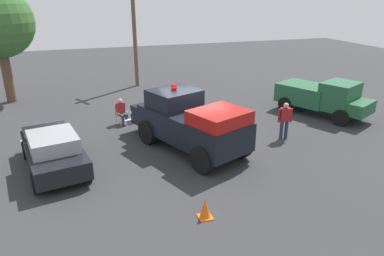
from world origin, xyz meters
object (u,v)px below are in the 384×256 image
object	(u,v)px
classic_hot_rod	(53,150)
traffic_cone	(205,209)
vintage_fire_truck	(188,121)
lawn_chair_near_truck	(121,112)
utility_pole	(134,27)
spectator_seated	(122,111)
spectator_standing	(285,118)
parked_pickup	(323,97)

from	to	relation	value
classic_hot_rod	traffic_cone	world-z (taller)	classic_hot_rod
vintage_fire_truck	lawn_chair_near_truck	size ratio (longest dim) A/B	6.20
classic_hot_rod	utility_pole	size ratio (longest dim) A/B	0.61
spectator_seated	spectator_standing	size ratio (longest dim) A/B	0.77
parked_pickup	spectator_standing	world-z (taller)	parked_pickup
lawn_chair_near_truck	spectator_standing	bearing A→B (deg)	-122.76
classic_hot_rod	utility_pole	bearing A→B (deg)	-23.77
parked_pickup	classic_hot_rod	bearing A→B (deg)	99.30
lawn_chair_near_truck	spectator_seated	xyz separation A→B (m)	(-0.12, -0.05, 0.11)
parked_pickup	spectator_standing	bearing A→B (deg)	122.25
parked_pickup	traffic_cone	bearing A→B (deg)	126.99
lawn_chair_near_truck	spectator_standing	size ratio (longest dim) A/B	0.61
traffic_cone	parked_pickup	bearing A→B (deg)	-53.01
classic_hot_rod	lawn_chair_near_truck	bearing A→B (deg)	-35.97
parked_pickup	spectator_standing	xyz separation A→B (m)	(-2.35, 3.72, -0.02)
vintage_fire_truck	spectator_standing	world-z (taller)	vintage_fire_truck
classic_hot_rod	spectator_seated	distance (m)	4.97
traffic_cone	classic_hot_rod	bearing A→B (deg)	42.27
spectator_seated	utility_pole	distance (m)	8.46
vintage_fire_truck	lawn_chair_near_truck	world-z (taller)	vintage_fire_truck
lawn_chair_near_truck	spectator_standing	xyz separation A→B (m)	(-4.25, -6.60, 0.37)
utility_pole	traffic_cone	xyz separation A→B (m)	(-16.12, 0.83, -3.66)
vintage_fire_truck	classic_hot_rod	bearing A→B (deg)	91.92
lawn_chair_near_truck	traffic_cone	world-z (taller)	lawn_chair_near_truck
vintage_fire_truck	spectator_seated	size ratio (longest dim) A/B	4.91
parked_pickup	lawn_chair_near_truck	world-z (taller)	parked_pickup
vintage_fire_truck	parked_pickup	xyz separation A→B (m)	(2.00, -8.04, -0.21)
classic_hot_rod	traffic_cone	size ratio (longest dim) A/B	7.31
traffic_cone	vintage_fire_truck	bearing A→B (deg)	-11.88
lawn_chair_near_truck	parked_pickup	bearing A→B (deg)	-100.41
spectator_seated	traffic_cone	size ratio (longest dim) A/B	2.03
utility_pole	traffic_cone	distance (m)	16.56
vintage_fire_truck	spectator_standing	xyz separation A→B (m)	(-0.35, -4.32, -0.23)
utility_pole	parked_pickup	bearing A→B (deg)	-138.50
lawn_chair_near_truck	utility_pole	bearing A→B (deg)	-15.82
spectator_seated	utility_pole	xyz separation A→B (m)	(7.53, -2.05, 3.27)
vintage_fire_truck	parked_pickup	world-z (taller)	vintage_fire_truck
lawn_chair_near_truck	spectator_standing	distance (m)	7.86
spectator_standing	traffic_cone	world-z (taller)	spectator_standing
classic_hot_rod	traffic_cone	distance (m)	6.30
utility_pole	vintage_fire_truck	bearing A→B (deg)	-179.06
lawn_chair_near_truck	spectator_seated	bearing A→B (deg)	-157.96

